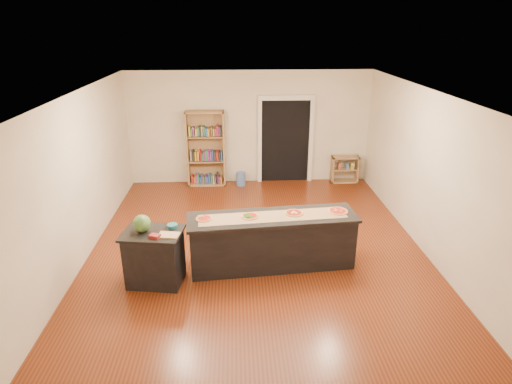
{
  "coord_description": "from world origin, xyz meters",
  "views": [
    {
      "loc": [
        -0.35,
        -6.96,
        3.88
      ],
      "look_at": [
        0.0,
        0.2,
        1.0
      ],
      "focal_mm": 30.0,
      "sensor_mm": 36.0,
      "label": 1
    }
  ],
  "objects_px": {
    "waste_bin": "(241,179)",
    "kitchen_island": "(272,241)",
    "watermelon": "(142,223)",
    "side_counter": "(155,257)",
    "low_shelf": "(345,169)",
    "bookshelf": "(206,149)"
  },
  "relations": [
    {
      "from": "side_counter",
      "to": "low_shelf",
      "type": "height_order",
      "value": "side_counter"
    },
    {
      "from": "low_shelf",
      "to": "waste_bin",
      "type": "distance_m",
      "value": 2.68
    },
    {
      "from": "kitchen_island",
      "to": "watermelon",
      "type": "bearing_deg",
      "value": -174.33
    },
    {
      "from": "bookshelf",
      "to": "waste_bin",
      "type": "relative_size",
      "value": 5.44
    },
    {
      "from": "kitchen_island",
      "to": "low_shelf",
      "type": "height_order",
      "value": "kitchen_island"
    },
    {
      "from": "side_counter",
      "to": "watermelon",
      "type": "xyz_separation_m",
      "value": [
        -0.14,
        0.02,
        0.58
      ]
    },
    {
      "from": "watermelon",
      "to": "kitchen_island",
      "type": "bearing_deg",
      "value": 11.05
    },
    {
      "from": "kitchen_island",
      "to": "low_shelf",
      "type": "xyz_separation_m",
      "value": [
        2.2,
        3.97,
        -0.12
      ]
    },
    {
      "from": "waste_bin",
      "to": "kitchen_island",
      "type": "bearing_deg",
      "value": -83.12
    },
    {
      "from": "low_shelf",
      "to": "bookshelf",
      "type": "bearing_deg",
      "value": -179.68
    },
    {
      "from": "side_counter",
      "to": "bookshelf",
      "type": "height_order",
      "value": "bookshelf"
    },
    {
      "from": "kitchen_island",
      "to": "watermelon",
      "type": "distance_m",
      "value": 2.13
    },
    {
      "from": "side_counter",
      "to": "watermelon",
      "type": "bearing_deg",
      "value": 179.83
    },
    {
      "from": "kitchen_island",
      "to": "waste_bin",
      "type": "relative_size",
      "value": 8.08
    },
    {
      "from": "kitchen_island",
      "to": "watermelon",
      "type": "xyz_separation_m",
      "value": [
        -2.02,
        -0.39,
        0.56
      ]
    },
    {
      "from": "kitchen_island",
      "to": "side_counter",
      "type": "xyz_separation_m",
      "value": [
        -1.88,
        -0.42,
        -0.01
      ]
    },
    {
      "from": "watermelon",
      "to": "waste_bin",
      "type": "bearing_deg",
      "value": 69.81
    },
    {
      "from": "waste_bin",
      "to": "low_shelf",
      "type": "bearing_deg",
      "value": 2.64
    },
    {
      "from": "side_counter",
      "to": "waste_bin",
      "type": "height_order",
      "value": "side_counter"
    },
    {
      "from": "bookshelf",
      "to": "waste_bin",
      "type": "distance_m",
      "value": 1.15
    },
    {
      "from": "side_counter",
      "to": "watermelon",
      "type": "height_order",
      "value": "watermelon"
    },
    {
      "from": "side_counter",
      "to": "bookshelf",
      "type": "xyz_separation_m",
      "value": [
        0.56,
        4.36,
        0.49
      ]
    }
  ]
}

